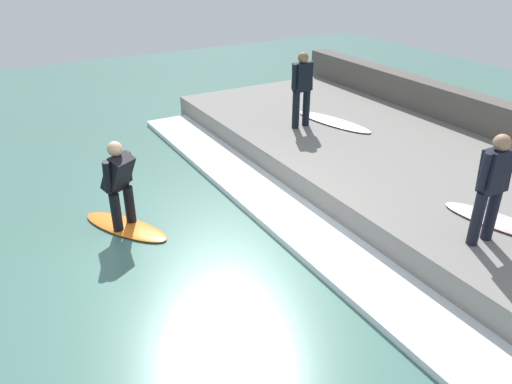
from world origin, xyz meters
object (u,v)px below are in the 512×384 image
Objects in this scene: surfboard_riding at (125,227)px; surfboard_waiting_near at (334,122)px; surfboard_waiting_far at (499,222)px; surfer_waiting_near at (302,86)px; surfer_riding at (119,181)px; surfer_waiting_far at (492,184)px.

surfboard_waiting_near is at bearing 13.88° from surfboard_riding.
surfboard_waiting_far reaches higher than surfboard_riding.
surfer_riding is at bearing -161.65° from surfer_waiting_near.
surfer_riding is 4.69m from surfer_waiting_near.
surfboard_riding is 0.82× the size of surfboard_waiting_near.
surfer_riding is 0.93× the size of surfer_waiting_far.
surfer_waiting_near is 1.18m from surfboard_waiting_near.
surfer_waiting_near is (4.42, 1.47, 1.38)m from surfboard_riding.
surfboard_riding is 1.06× the size of surfer_waiting_near.
surfer_riding reaches higher than surfboard_waiting_far.
surfboard_waiting_far is (4.56, -3.43, -0.32)m from surfer_riding.
surfer_waiting_near reaches higher than surfboard_waiting_near.
surfer_waiting_near reaches higher than surfer_waiting_far.
surfer_riding is 5.33m from surfer_waiting_far.
surfer_waiting_near is at bearing 18.35° from surfboard_riding.
surfer_waiting_near is 0.94× the size of surfboard_waiting_far.
surfer_waiting_far is (-1.29, -4.88, 0.84)m from surfboard_waiting_near.
surfer_waiting_far is at bearing -42.61° from surfer_riding.
surfer_waiting_near is at bearing 91.61° from surfboard_waiting_far.
surfboard_waiting_far is at bearing -88.39° from surfer_waiting_near.
surfboard_riding is 5.48m from surfer_waiting_far.
surfboard_waiting_near is 1.33× the size of surfer_waiting_far.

